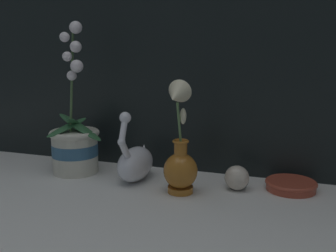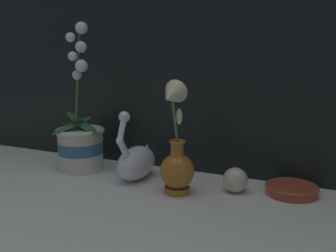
{
  "view_description": "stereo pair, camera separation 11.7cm",
  "coord_description": "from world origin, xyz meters",
  "px_view_note": "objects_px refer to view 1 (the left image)",
  "views": [
    {
      "loc": [
        0.34,
        -0.96,
        0.4
      ],
      "look_at": [
        -0.03,
        0.13,
        0.18
      ],
      "focal_mm": 42.0,
      "sensor_mm": 36.0,
      "label": 1
    },
    {
      "loc": [
        0.45,
        -0.91,
        0.4
      ],
      "look_at": [
        -0.03,
        0.13,
        0.18
      ],
      "focal_mm": 42.0,
      "sensor_mm": 36.0,
      "label": 2
    }
  ],
  "objects_px": {
    "swan_figurine": "(135,162)",
    "glass_sphere": "(237,178)",
    "orchid_potted_plant": "(75,143)",
    "amber_dish": "(291,185)",
    "blue_vase": "(180,156)"
  },
  "relations": [
    {
      "from": "glass_sphere",
      "to": "amber_dish",
      "type": "xyz_separation_m",
      "value": [
        0.15,
        0.05,
        -0.02
      ]
    },
    {
      "from": "swan_figurine",
      "to": "glass_sphere",
      "type": "relative_size",
      "value": 3.15
    },
    {
      "from": "orchid_potted_plant",
      "to": "glass_sphere",
      "type": "distance_m",
      "value": 0.53
    },
    {
      "from": "swan_figurine",
      "to": "glass_sphere",
      "type": "height_order",
      "value": "swan_figurine"
    },
    {
      "from": "blue_vase",
      "to": "glass_sphere",
      "type": "bearing_deg",
      "value": 29.23
    },
    {
      "from": "orchid_potted_plant",
      "to": "amber_dish",
      "type": "xyz_separation_m",
      "value": [
        0.68,
        0.05,
        -0.08
      ]
    },
    {
      "from": "orchid_potted_plant",
      "to": "amber_dish",
      "type": "height_order",
      "value": "orchid_potted_plant"
    },
    {
      "from": "blue_vase",
      "to": "swan_figurine",
      "type": "bearing_deg",
      "value": 157.5
    },
    {
      "from": "amber_dish",
      "to": "glass_sphere",
      "type": "bearing_deg",
      "value": -162.47
    },
    {
      "from": "glass_sphere",
      "to": "amber_dish",
      "type": "height_order",
      "value": "glass_sphere"
    },
    {
      "from": "glass_sphere",
      "to": "orchid_potted_plant",
      "type": "bearing_deg",
      "value": -179.41
    },
    {
      "from": "swan_figurine",
      "to": "glass_sphere",
      "type": "xyz_separation_m",
      "value": [
        0.31,
        0.01,
        -0.02
      ]
    },
    {
      "from": "swan_figurine",
      "to": "blue_vase",
      "type": "bearing_deg",
      "value": -22.5
    },
    {
      "from": "blue_vase",
      "to": "amber_dish",
      "type": "distance_m",
      "value": 0.34
    },
    {
      "from": "blue_vase",
      "to": "amber_dish",
      "type": "xyz_separation_m",
      "value": [
        0.3,
        0.13,
        -0.09
      ]
    }
  ]
}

